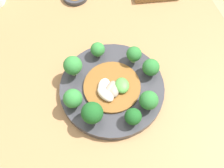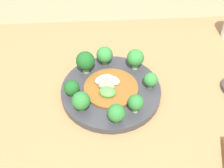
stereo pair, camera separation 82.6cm
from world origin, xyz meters
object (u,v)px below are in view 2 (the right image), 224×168
broccoli_east (152,80)px  broccoli_northwest (86,61)px  broccoli_west (73,88)px  broccoli_south (118,113)px  stirfry_center (110,86)px  broccoli_northeast (136,58)px  plate (112,91)px  broccoli_north (106,55)px  broccoli_southwest (82,101)px  broccoli_southeast (137,103)px

broccoli_east → broccoli_northwest: broccoli_northwest is taller
broccoli_northwest → broccoli_west: bearing=-112.2°
broccoli_south → stirfry_center: size_ratio=0.35×
broccoli_west → broccoli_northeast: size_ratio=0.77×
plate → broccoli_west: (-0.11, -0.02, 0.04)m
plate → broccoli_northeast: (0.08, 0.08, 0.05)m
broccoli_northwest → broccoli_north: 0.07m
broccoli_southwest → stirfry_center: 0.11m
broccoli_southeast → broccoli_south: (-0.05, -0.03, -0.00)m
broccoli_southwest → broccoli_northwest: broccoli_northwest is taller
broccoli_west → stirfry_center: size_ratio=0.33×
broccoli_north → broccoli_northeast: size_ratio=0.89×
broccoli_west → broccoli_northeast: (0.19, 0.10, 0.01)m
plate → stirfry_center: stirfry_center is taller
broccoli_east → broccoli_northeast: broccoli_northeast is taller
broccoli_west → broccoli_south: broccoli_south is taller
broccoli_southwest → broccoli_northwest: 0.15m
broccoli_southwest → broccoli_southeast: 0.14m
plate → broccoli_southwest: size_ratio=4.88×
broccoli_southeast → stirfry_center: size_ratio=0.37×
broccoli_east → broccoli_northwest: bearing=157.6°
plate → broccoli_south: 0.12m
stirfry_center → broccoli_west: bearing=-169.2°
plate → broccoli_southeast: 0.11m
broccoli_north → plate: bearing=-83.6°
broccoli_northwest → broccoli_north: bearing=30.2°
broccoli_southwest → broccoli_south: size_ratio=1.07×
broccoli_southeast → broccoli_east: bearing=58.9°
broccoli_east → broccoli_southwest: size_ratio=0.83×
broccoli_northwest → broccoli_north: (0.06, 0.03, -0.01)m
broccoli_southeast → broccoli_northeast: broccoli_northeast is taller
broccoli_east → broccoli_north: bearing=138.9°
broccoli_southwest → broccoli_northeast: bearing=43.6°
broccoli_north → broccoli_southwest: bearing=-111.3°
broccoli_east → broccoli_southwest: (-0.20, -0.07, 0.01)m
stirfry_center → broccoli_northeast: bearing=44.2°
plate → broccoli_southeast: broccoli_southeast is taller
broccoli_northwest → broccoli_south: (0.08, -0.19, -0.01)m
broccoli_southwest → stirfry_center: bearing=43.0°
broccoli_southwest → broccoli_southeast: bearing=-6.4°
broccoli_west → broccoli_northeast: 0.21m
broccoli_east → broccoli_southeast: broccoli_southeast is taller
broccoli_southeast → broccoli_south: broccoli_southeast is taller
broccoli_southwest → broccoli_southeast: broccoli_southwest is taller
broccoli_south → stirfry_center: broccoli_south is taller
broccoli_northwest → broccoli_southeast: bearing=-51.5°
broccoli_southwest → broccoli_south: bearing=-26.5°
broccoli_northeast → stirfry_center: broccoli_northeast is taller
broccoli_east → broccoli_north: size_ratio=0.82×
plate → broccoli_east: bearing=1.0°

